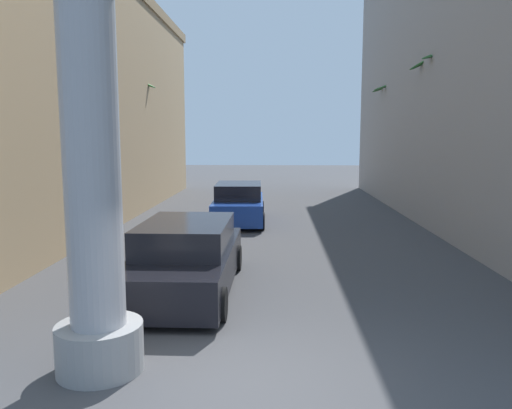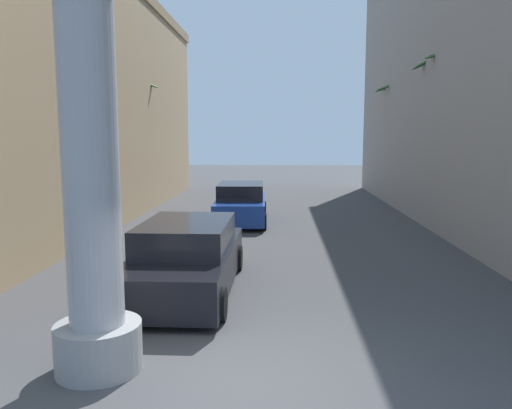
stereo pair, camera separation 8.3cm
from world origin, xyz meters
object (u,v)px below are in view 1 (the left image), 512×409
Objects in this scene: palm_tree_mid_left at (56,69)px; palm_tree_far_right at (404,126)px; car_far at (239,204)px; pedestrian_mid_right at (480,222)px; car_lead at (187,258)px; palm_tree_mid_right at (445,104)px; palm_tree_far_left at (127,123)px.

palm_tree_mid_left is 1.41× the size of palm_tree_far_right.
pedestrian_mid_right is at bearing -35.30° from car_far.
pedestrian_mid_right is at bearing -11.73° from palm_tree_mid_left.
palm_tree_mid_left reaches higher than car_lead.
car_lead is at bearing -49.72° from palm_tree_mid_left.
palm_tree_mid_right reaches higher than palm_tree_far_right.
palm_tree_far_right is 7.23m from palm_tree_mid_right.
palm_tree_mid_left is 6.54m from palm_tree_far_left.
pedestrian_mid_right reaches higher than car_far.
car_far is 0.76× the size of palm_tree_far_left.
palm_tree_mid_right reaches higher than palm_tree_far_left.
palm_tree_far_left is 3.91× the size of pedestrian_mid_right.
pedestrian_mid_right is (-0.73, -12.07, -2.99)m from palm_tree_far_right.
palm_tree_far_left is 14.03m from palm_tree_mid_right.
palm_tree_mid_right is 4.15× the size of pedestrian_mid_right.
pedestrian_mid_right is at bearing 25.90° from car_lead.
palm_tree_far_right is (14.18, 9.28, -1.78)m from palm_tree_mid_left.
palm_tree_far_right is 12.46m from pedestrian_mid_right.
palm_tree_far_left is (-5.08, 12.91, 3.31)m from car_lead.
palm_tree_mid_left is 1.35× the size of palm_tree_mid_right.
palm_tree_mid_left reaches higher than palm_tree_far_right.
palm_tree_far_left is at bearing -167.70° from palm_tree_far_right.
car_far is 0.75× the size of palm_tree_far_right.
palm_tree_far_left is 0.94× the size of palm_tree_mid_right.
car_lead is 14.26m from palm_tree_far_left.
car_lead is 0.77× the size of palm_tree_mid_right.
palm_tree_far_left is 13.98m from palm_tree_far_right.
car_far is (0.48, 9.03, -0.00)m from car_lead.
palm_tree_mid_right reaches higher than pedestrian_mid_right.
palm_tree_mid_right is (13.89, 2.09, -1.09)m from palm_tree_mid_left.
pedestrian_mid_right is (-0.45, -4.89, -3.68)m from palm_tree_mid_right.
car_far is at bearing 144.70° from pedestrian_mid_right.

